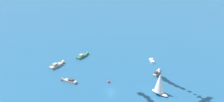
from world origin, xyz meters
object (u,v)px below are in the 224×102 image
(motorboat_inshore, at_px, (58,65))
(motorboat_outer_ring_a, at_px, (83,56))
(motorboat_near_centre, at_px, (68,81))
(motorboat_mid_cluster, at_px, (152,61))
(marker_buoy, at_px, (109,82))
(sailboat_far_port, at_px, (160,84))
(motorboat_far_stbd, at_px, (157,73))

(motorboat_inshore, relative_size, motorboat_outer_ring_a, 1.10)
(motorboat_near_centre, height_order, motorboat_mid_cluster, motorboat_near_centre)
(motorboat_mid_cluster, bearing_deg, motorboat_inshore, -68.87)
(marker_buoy, bearing_deg, sailboat_far_port, 79.40)
(motorboat_outer_ring_a, height_order, marker_buoy, motorboat_outer_ring_a)
(motorboat_outer_ring_a, bearing_deg, motorboat_far_stbd, 75.53)
(sailboat_far_port, height_order, motorboat_inshore, sailboat_far_port)
(sailboat_far_port, xyz_separation_m, marker_buoy, (-4.63, -24.73, -4.67))
(motorboat_far_stbd, height_order, marker_buoy, marker_buoy)
(motorboat_far_stbd, relative_size, motorboat_outer_ring_a, 0.84)
(motorboat_near_centre, distance_m, motorboat_far_stbd, 45.67)
(motorboat_inshore, bearing_deg, marker_buoy, 70.78)
(motorboat_inshore, bearing_deg, motorboat_mid_cluster, 111.13)
(sailboat_far_port, distance_m, motorboat_mid_cluster, 35.98)
(marker_buoy, bearing_deg, motorboat_near_centre, -77.37)
(sailboat_far_port, relative_size, motorboat_far_stbd, 1.37)
(motorboat_near_centre, relative_size, motorboat_far_stbd, 1.08)
(motorboat_near_centre, distance_m, sailboat_far_port, 44.29)
(motorboat_inshore, bearing_deg, motorboat_outer_ring_a, 150.70)
(marker_buoy, bearing_deg, motorboat_mid_cluster, 150.12)
(sailboat_far_port, height_order, motorboat_far_stbd, sailboat_far_port)
(sailboat_far_port, bearing_deg, marker_buoy, -100.60)
(motorboat_near_centre, relative_size, motorboat_outer_ring_a, 0.91)
(motorboat_far_stbd, xyz_separation_m, motorboat_mid_cluster, (-14.72, -4.34, -0.12))
(motorboat_near_centre, height_order, marker_buoy, marker_buoy)
(motorboat_far_stbd, bearing_deg, motorboat_near_centre, -64.14)
(motorboat_near_centre, relative_size, marker_buoy, 4.13)
(sailboat_far_port, relative_size, motorboat_outer_ring_a, 1.16)
(motorboat_inshore, height_order, motorboat_mid_cluster, motorboat_inshore)
(sailboat_far_port, height_order, motorboat_outer_ring_a, sailboat_far_port)
(motorboat_far_stbd, relative_size, marker_buoy, 3.84)
(motorboat_near_centre, bearing_deg, motorboat_outer_ring_a, -173.19)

